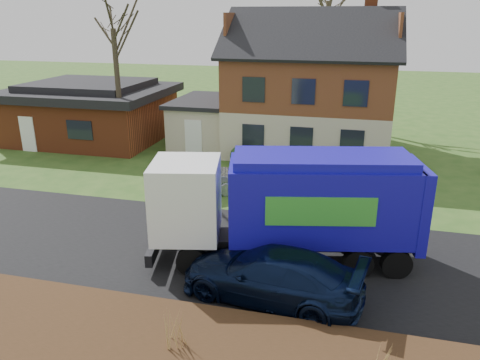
# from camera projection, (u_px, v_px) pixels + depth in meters

# --- Properties ---
(ground) EXTENTS (120.00, 120.00, 0.00)m
(ground) POSITION_uv_depth(u_px,v_px,m) (205.00, 249.00, 16.22)
(ground) COLOR #2C511B
(ground) RESTS_ON ground
(road) EXTENTS (80.00, 7.00, 0.02)m
(road) POSITION_uv_depth(u_px,v_px,m) (205.00, 249.00, 16.21)
(road) COLOR black
(road) RESTS_ON ground
(mulch_verge) EXTENTS (80.00, 3.50, 0.30)m
(mulch_verge) POSITION_uv_depth(u_px,v_px,m) (136.00, 344.00, 11.32)
(mulch_verge) COLOR #312110
(mulch_verge) RESTS_ON ground
(main_house) EXTENTS (12.95, 8.95, 9.26)m
(main_house) POSITION_uv_depth(u_px,v_px,m) (302.00, 81.00, 27.25)
(main_house) COLOR #C0B49A
(main_house) RESTS_ON ground
(ranch_house) EXTENTS (9.80, 8.20, 3.70)m
(ranch_house) POSITION_uv_depth(u_px,v_px,m) (91.00, 111.00, 30.27)
(ranch_house) COLOR #944020
(ranch_house) RESTS_ON ground
(garbage_truck) EXTENTS (8.81, 4.07, 3.65)m
(garbage_truck) POSITION_uv_depth(u_px,v_px,m) (291.00, 201.00, 14.77)
(garbage_truck) COLOR black
(garbage_truck) RESTS_ON ground
(silver_sedan) EXTENTS (4.42, 2.83, 1.37)m
(silver_sedan) POSITION_uv_depth(u_px,v_px,m) (199.00, 178.00, 21.23)
(silver_sedan) COLOR #9D9FA4
(silver_sedan) RESTS_ON ground
(navy_wagon) EXTENTS (5.46, 2.93, 1.51)m
(navy_wagon) POSITION_uv_depth(u_px,v_px,m) (271.00, 275.00, 13.16)
(navy_wagon) COLOR black
(navy_wagon) RESTS_ON ground
(tree_front_west) EXTENTS (3.27, 3.27, 9.73)m
(tree_front_west) POSITION_uv_depth(u_px,v_px,m) (111.00, 8.00, 24.70)
(tree_front_west) COLOR #3A3223
(tree_front_west) RESTS_ON ground
(grass_clump_mid) EXTENTS (0.32, 0.26, 0.89)m
(grass_clump_mid) POSITION_uv_depth(u_px,v_px,m) (175.00, 329.00, 10.92)
(grass_clump_mid) COLOR tan
(grass_clump_mid) RESTS_ON mulch_verge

